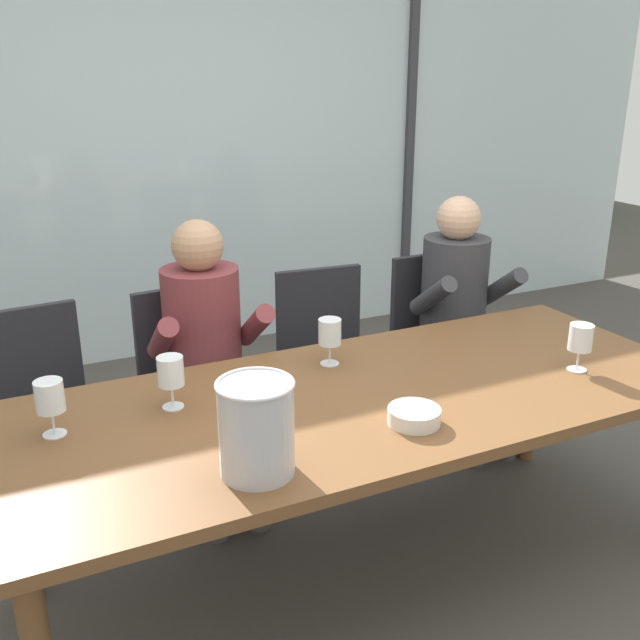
% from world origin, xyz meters
% --- Properties ---
extents(ground, '(14.00, 14.00, 0.00)m').
position_xyz_m(ground, '(0.00, 1.00, 0.00)').
color(ground, '#4C4742').
extents(window_glass_panel, '(7.60, 0.03, 2.60)m').
position_xyz_m(window_glass_panel, '(0.00, 2.48, 1.30)').
color(window_glass_panel, silver).
rests_on(window_glass_panel, ground).
extents(window_mullion_right, '(0.06, 0.06, 2.60)m').
position_xyz_m(window_mullion_right, '(1.71, 2.46, 1.30)').
color(window_mullion_right, '#38383D').
rests_on(window_mullion_right, ground).
extents(hillside_vineyard, '(13.60, 2.40, 1.97)m').
position_xyz_m(hillside_vineyard, '(0.00, 6.38, 0.98)').
color(hillside_vineyard, '#477A38').
rests_on(hillside_vineyard, ground).
extents(dining_table, '(2.40, 0.96, 0.72)m').
position_xyz_m(dining_table, '(0.00, 0.00, 0.66)').
color(dining_table, brown).
rests_on(dining_table, ground).
extents(chair_near_curtain, '(0.48, 0.48, 0.87)m').
position_xyz_m(chair_near_curtain, '(-0.98, 0.89, 0.51)').
color(chair_near_curtain, '#232328').
rests_on(chair_near_curtain, ground).
extents(chair_left_of_center, '(0.47, 0.47, 0.87)m').
position_xyz_m(chair_left_of_center, '(-0.35, 0.90, 0.51)').
color(chair_left_of_center, '#232328').
rests_on(chair_left_of_center, ground).
extents(chair_center, '(0.48, 0.48, 0.87)m').
position_xyz_m(chair_center, '(0.30, 0.91, 0.51)').
color(chair_center, '#232328').
rests_on(chair_center, ground).
extents(chair_right_of_center, '(0.45, 0.45, 0.87)m').
position_xyz_m(chair_right_of_center, '(0.94, 0.92, 0.51)').
color(chair_right_of_center, '#232328').
rests_on(chair_right_of_center, ground).
extents(person_maroon_top, '(0.47, 0.62, 1.19)m').
position_xyz_m(person_maroon_top, '(-0.31, 0.75, 0.68)').
color(person_maroon_top, brown).
rests_on(person_maroon_top, ground).
extents(person_charcoal_jacket, '(0.48, 0.63, 1.19)m').
position_xyz_m(person_charcoal_jacket, '(0.95, 0.75, 0.68)').
color(person_charcoal_jacket, '#38383D').
rests_on(person_charcoal_jacket, ground).
extents(ice_bucket_primary, '(0.21, 0.21, 0.27)m').
position_xyz_m(ice_bucket_primary, '(-0.50, -0.30, 0.86)').
color(ice_bucket_primary, '#B7B7BC').
rests_on(ice_bucket_primary, dining_table).
extents(tasting_bowl, '(0.16, 0.16, 0.05)m').
position_xyz_m(tasting_bowl, '(0.03, -0.25, 0.75)').
color(tasting_bowl, silver).
rests_on(tasting_bowl, dining_table).
extents(wine_glass_by_left_taster, '(0.08, 0.08, 0.17)m').
position_xyz_m(wine_glass_by_left_taster, '(0.78, -0.16, 0.84)').
color(wine_glass_by_left_taster, silver).
rests_on(wine_glass_by_left_taster, dining_table).
extents(wine_glass_near_bucket, '(0.08, 0.08, 0.17)m').
position_xyz_m(wine_glass_near_bucket, '(0.01, 0.28, 0.84)').
color(wine_glass_near_bucket, silver).
rests_on(wine_glass_near_bucket, dining_table).
extents(wine_glass_center_pour, '(0.08, 0.08, 0.17)m').
position_xyz_m(wine_glass_center_pour, '(-0.61, 0.18, 0.84)').
color(wine_glass_center_pour, silver).
rests_on(wine_glass_center_pour, dining_table).
extents(wine_glass_by_right_taster, '(0.08, 0.08, 0.17)m').
position_xyz_m(wine_glass_by_right_taster, '(-0.97, 0.15, 0.84)').
color(wine_glass_by_right_taster, silver).
rests_on(wine_glass_by_right_taster, dining_table).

